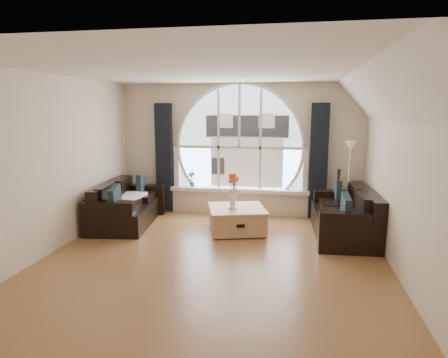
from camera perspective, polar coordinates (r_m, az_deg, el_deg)
ground at (r=5.89m, az=-1.57°, el=-11.63°), size 5.00×5.50×0.01m
ceiling at (r=5.51m, az=-1.71°, el=15.50°), size 5.00×5.50×0.01m
wall_back at (r=8.23m, az=2.27°, el=4.26°), size 5.00×0.01×2.70m
wall_front at (r=2.96m, az=-12.62°, el=-6.36°), size 5.00×0.01×2.70m
wall_left at (r=6.52m, az=-23.69°, el=1.92°), size 0.01×5.50×2.70m
wall_right at (r=5.60m, az=24.28°, el=0.67°), size 0.01×5.50×2.70m
attic_slope at (r=5.47m, az=21.94°, el=11.16°), size 0.92×5.50×0.72m
arched_window at (r=8.18m, az=2.26°, el=6.16°), size 2.60×0.06×2.15m
window_sill at (r=8.26m, az=2.14°, el=-1.62°), size 2.90×0.22×0.08m
window_frame at (r=8.15m, az=2.23°, el=6.14°), size 2.76×0.08×2.15m
neighbor_house at (r=8.15m, az=3.29°, el=5.25°), size 1.70×0.02×1.50m
curtain_left at (r=8.51m, az=-8.60°, el=2.98°), size 0.35×0.12×2.30m
curtain_right at (r=8.07m, az=13.48°, el=2.45°), size 0.35×0.12×2.30m
sofa_left at (r=7.76m, az=-13.78°, el=-3.49°), size 1.12×1.91×0.80m
sofa_right at (r=7.12m, az=16.84°, el=-4.86°), size 1.01×1.90×0.83m
coffee_chest at (r=7.15m, az=1.87°, el=-5.70°), size 1.20×1.20×0.48m
throw_blanket at (r=7.82m, az=-13.60°, el=-2.63°), size 0.59×0.59×0.10m
vase_flowers at (r=6.95m, az=1.24°, el=-1.16°), size 0.24×0.24×0.70m
floor_lamp at (r=7.72m, az=17.48°, el=-0.71°), size 0.24×0.24×1.60m
guitar at (r=8.00m, az=16.00°, el=-2.25°), size 0.40×0.31×1.06m
potted_plant at (r=8.42m, az=-4.67°, el=-0.01°), size 0.20×0.16×0.33m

